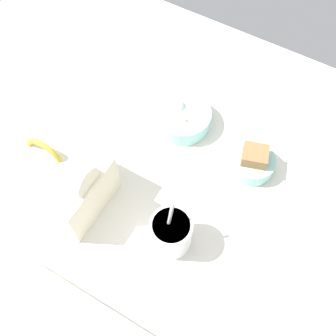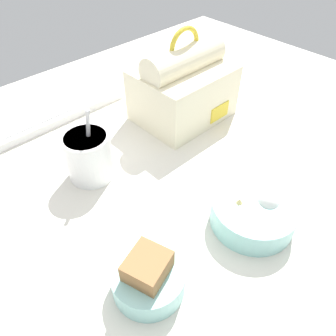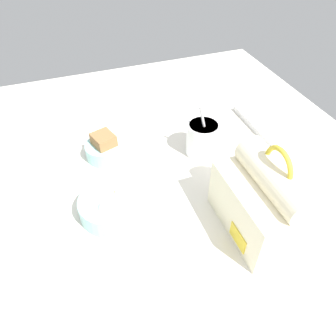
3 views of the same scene
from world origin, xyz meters
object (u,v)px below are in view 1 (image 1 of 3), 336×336
Objects in this scene: bento_bowl_snacks at (183,118)px; soup_cup at (171,233)px; lunch_bag at (56,176)px; bento_bowl_sandwich at (253,162)px.

soup_cup is at bearing 114.67° from bento_bowl_snacks.
lunch_bag reaches higher than bento_bowl_snacks.
bento_bowl_snacks is at bearing -8.42° from bento_bowl_sandwich.
bento_bowl_snacks is (20.04, -2.97, -0.19)cm from bento_bowl_sandwich.
soup_cup is at bearing -175.30° from lunch_bag.
soup_cup is (-26.81, -2.20, -2.72)cm from lunch_bag.
bento_bowl_sandwich is at bearing -141.43° from lunch_bag.
soup_cup is at bearing 73.85° from bento_bowl_sandwich.
soup_cup is 1.11× the size of bento_bowl_snacks.
bento_bowl_snacks is at bearing -65.33° from soup_cup.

